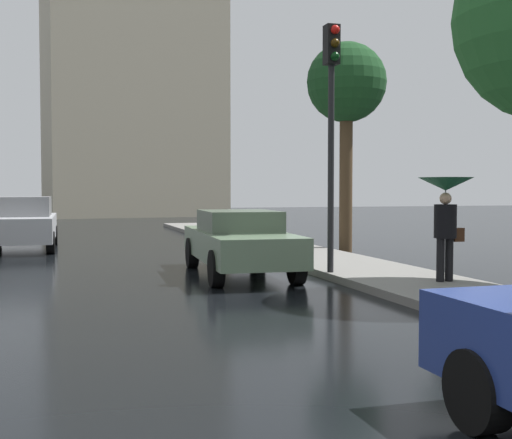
{
  "coord_description": "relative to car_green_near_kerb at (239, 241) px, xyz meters",
  "views": [
    {
      "loc": [
        -1.02,
        -1.42,
        1.74
      ],
      "look_at": [
        1.89,
        8.09,
        1.29
      ],
      "focal_mm": 46.82,
      "sensor_mm": 36.0,
      "label": 1
    }
  ],
  "objects": [
    {
      "name": "pedestrian_with_umbrella_near",
      "position": [
        2.91,
        -2.89,
        0.83
      ],
      "size": [
        0.94,
        0.94,
        1.81
      ],
      "rotation": [
        0.0,
        0.0,
        3.2
      ],
      "color": "black",
      "rests_on": "sidewalk_strip"
    },
    {
      "name": "car_green_near_kerb",
      "position": [
        0.0,
        0.0,
        0.0
      ],
      "size": [
        1.94,
        4.69,
        1.31
      ],
      "rotation": [
        0.0,
        0.0,
        -0.06
      ],
      "color": "slate",
      "rests_on": "ground"
    },
    {
      "name": "car_silver_far_ahead",
      "position": [
        -4.46,
        7.3,
        0.08
      ],
      "size": [
        1.99,
        4.64,
        1.53
      ],
      "rotation": [
        0.0,
        0.0,
        3.11
      ],
      "color": "#B2B5BA",
      "rests_on": "ground"
    },
    {
      "name": "street_tree_mid",
      "position": [
        4.19,
        4.01,
        3.87
      ],
      "size": [
        2.2,
        2.2,
        5.79
      ],
      "color": "#4C3823",
      "rests_on": "ground"
    },
    {
      "name": "traffic_light",
      "position": [
        1.52,
        -1.13,
        2.7
      ],
      "size": [
        0.26,
        0.39,
        4.73
      ],
      "color": "black",
      "rests_on": "sidewalk_strip"
    }
  ]
}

